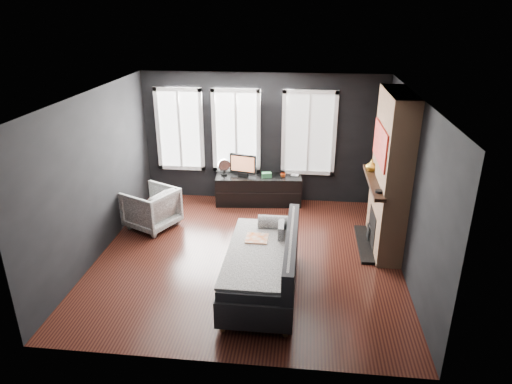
# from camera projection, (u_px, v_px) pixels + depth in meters

# --- Properties ---
(floor) EXTENTS (5.00, 5.00, 0.00)m
(floor) POSITION_uv_depth(u_px,v_px,m) (248.00, 256.00, 7.71)
(floor) COLOR black
(floor) RESTS_ON ground
(ceiling) EXTENTS (5.00, 5.00, 0.00)m
(ceiling) POSITION_uv_depth(u_px,v_px,m) (247.00, 95.00, 6.68)
(ceiling) COLOR white
(ceiling) RESTS_ON ground
(wall_back) EXTENTS (5.00, 0.02, 2.70)m
(wall_back) POSITION_uv_depth(u_px,v_px,m) (263.00, 139.00, 9.49)
(wall_back) COLOR black
(wall_back) RESTS_ON ground
(wall_left) EXTENTS (0.02, 5.00, 2.70)m
(wall_left) POSITION_uv_depth(u_px,v_px,m) (96.00, 175.00, 7.45)
(wall_left) COLOR black
(wall_left) RESTS_ON ground
(wall_right) EXTENTS (0.02, 5.00, 2.70)m
(wall_right) POSITION_uv_depth(u_px,v_px,m) (410.00, 188.00, 6.94)
(wall_right) COLOR black
(wall_right) RESTS_ON ground
(windows) EXTENTS (4.00, 0.16, 1.76)m
(windows) POSITION_uv_depth(u_px,v_px,m) (240.00, 89.00, 9.11)
(windows) COLOR white
(windows) RESTS_ON wall_back
(fireplace) EXTENTS (0.70, 1.62, 2.70)m
(fireplace) POSITION_uv_depth(u_px,v_px,m) (390.00, 174.00, 7.51)
(fireplace) COLOR #93724C
(fireplace) RESTS_ON floor
(sofa) EXTENTS (1.12, 2.21, 0.95)m
(sofa) POSITION_uv_depth(u_px,v_px,m) (262.00, 262.00, 6.62)
(sofa) COLOR #252628
(sofa) RESTS_ON floor
(stripe_pillow) EXTENTS (0.09, 0.36, 0.36)m
(stripe_pillow) POSITION_uv_depth(u_px,v_px,m) (281.00, 234.00, 6.96)
(stripe_pillow) COLOR gray
(stripe_pillow) RESTS_ON sofa
(armchair) EXTENTS (1.06, 1.08, 0.85)m
(armchair) POSITION_uv_depth(u_px,v_px,m) (151.00, 206.00, 8.57)
(armchair) COLOR white
(armchair) RESTS_ON floor
(media_console) EXTENTS (1.83, 0.72, 0.61)m
(media_console) POSITION_uv_depth(u_px,v_px,m) (259.00, 189.00, 9.65)
(media_console) COLOR black
(media_console) RESTS_ON floor
(monitor) EXTENTS (0.60, 0.26, 0.53)m
(monitor) POSITION_uv_depth(u_px,v_px,m) (243.00, 164.00, 9.46)
(monitor) COLOR black
(monitor) RESTS_ON media_console
(desk_fan) EXTENTS (0.34, 0.34, 0.36)m
(desk_fan) POSITION_uv_depth(u_px,v_px,m) (224.00, 167.00, 9.52)
(desk_fan) COLOR #A3A3A3
(desk_fan) RESTS_ON media_console
(mug) EXTENTS (0.13, 0.11, 0.11)m
(mug) POSITION_uv_depth(u_px,v_px,m) (283.00, 175.00, 9.45)
(mug) COLOR #D04713
(mug) RESTS_ON media_console
(book) EXTENTS (0.16, 0.03, 0.21)m
(book) POSITION_uv_depth(u_px,v_px,m) (291.00, 170.00, 9.57)
(book) COLOR tan
(book) RESTS_ON media_console
(storage_box) EXTENTS (0.22, 0.17, 0.11)m
(storage_box) POSITION_uv_depth(u_px,v_px,m) (267.00, 175.00, 9.45)
(storage_box) COLOR #307040
(storage_box) RESTS_ON media_console
(mantel_vase) EXTENTS (0.25, 0.26, 0.20)m
(mantel_vase) POSITION_uv_depth(u_px,v_px,m) (372.00, 166.00, 7.96)
(mantel_vase) COLOR orange
(mantel_vase) RESTS_ON fireplace
(mantel_clock) EXTENTS (0.13, 0.13, 0.04)m
(mantel_clock) POSITION_uv_depth(u_px,v_px,m) (379.00, 191.00, 7.07)
(mantel_clock) COLOR black
(mantel_clock) RESTS_ON fireplace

